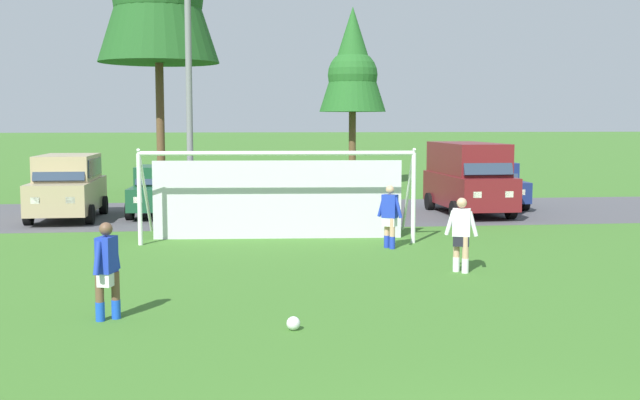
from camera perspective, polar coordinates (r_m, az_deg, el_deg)
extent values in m
plane|color=#3D7028|center=(21.47, 0.90, -3.08)|extent=(400.00, 400.00, 0.00)
cube|color=#4C4C51|center=(28.36, -0.99, -0.91)|extent=(52.00, 8.40, 0.01)
sphere|color=white|center=(12.60, -1.94, -8.92)|extent=(0.22, 0.22, 0.22)
sphere|color=black|center=(12.60, -1.94, -8.89)|extent=(0.08, 0.08, 0.08)
sphere|color=red|center=(12.61, -1.66, -8.91)|extent=(0.07, 0.07, 0.07)
cylinder|color=white|center=(21.35, 6.79, 0.13)|extent=(0.12, 0.12, 2.44)
cylinder|color=white|center=(21.39, -12.94, 0.03)|extent=(0.12, 0.12, 2.44)
cylinder|color=white|center=(20.97, -3.10, 3.40)|extent=(7.31, 0.64, 0.12)
cylinder|color=white|center=(22.22, 6.41, 0.67)|extent=(0.22, 1.95, 2.46)
cylinder|color=white|center=(22.26, -12.54, 0.58)|extent=(0.22, 1.95, 2.46)
cube|color=silver|center=(22.06, -3.07, 0.02)|extent=(6.94, 0.53, 2.20)
cylinder|color=brown|center=(13.67, -14.58, -6.69)|extent=(0.14, 0.14, 0.80)
cylinder|color=brown|center=(13.58, -15.66, -6.80)|extent=(0.14, 0.14, 0.80)
cylinder|color=blue|center=(13.72, -14.55, -7.66)|extent=(0.15, 0.15, 0.32)
cylinder|color=blue|center=(13.63, -15.63, -7.79)|extent=(0.15, 0.15, 0.32)
cube|color=silver|center=(13.56, -15.15, -5.42)|extent=(0.31, 0.39, 0.28)
cube|color=#1E38B7|center=(13.49, -15.20, -3.84)|extent=(0.34, 0.43, 0.60)
sphere|color=brown|center=(13.43, -15.24, -2.03)|extent=(0.22, 0.22, 0.22)
cylinder|color=#1E38B7|center=(13.70, -14.58, -3.76)|extent=(0.16, 0.25, 0.55)
cylinder|color=#1E38B7|center=(13.29, -15.82, -4.09)|extent=(0.16, 0.25, 0.55)
cylinder|color=tan|center=(20.41, 5.26, -2.43)|extent=(0.14, 0.14, 0.80)
cylinder|color=tan|center=(20.59, 4.87, -2.36)|extent=(0.14, 0.14, 0.80)
cylinder|color=#1E38B7|center=(20.44, 5.25, -3.10)|extent=(0.15, 0.15, 0.32)
cylinder|color=#1E38B7|center=(20.63, 4.86, -3.02)|extent=(0.15, 0.15, 0.32)
cube|color=silver|center=(20.46, 5.07, -1.51)|extent=(0.40, 0.37, 0.28)
cube|color=#1E38B7|center=(20.41, 5.08, -0.45)|extent=(0.45, 0.41, 0.60)
sphere|color=tan|center=(20.37, 5.09, 0.75)|extent=(0.22, 0.22, 0.22)
cylinder|color=#1E38B7|center=(20.29, 5.69, -0.55)|extent=(0.24, 0.20, 0.55)
cylinder|color=#1E38B7|center=(20.55, 4.48, -0.46)|extent=(0.24, 0.20, 0.55)
cylinder|color=tan|center=(17.41, 10.49, -3.93)|extent=(0.14, 0.14, 0.80)
cylinder|color=tan|center=(17.55, 9.85, -3.84)|extent=(0.14, 0.14, 0.80)
cylinder|color=white|center=(17.46, 10.47, -4.70)|extent=(0.15, 0.15, 0.32)
cylinder|color=white|center=(17.59, 9.84, -4.61)|extent=(0.15, 0.15, 0.32)
cube|color=black|center=(17.43, 10.18, -2.85)|extent=(0.39, 0.32, 0.28)
cube|color=white|center=(17.38, 10.21, -1.61)|extent=(0.44, 0.35, 0.60)
sphere|color=tan|center=(17.33, 10.23, -0.20)|extent=(0.22, 0.22, 0.22)
cylinder|color=white|center=(17.33, 11.03, -1.71)|extent=(0.25, 0.16, 0.55)
cylinder|color=white|center=(17.43, 9.39, -1.64)|extent=(0.25, 0.16, 0.55)
cube|color=tan|center=(27.69, -17.81, 0.35)|extent=(1.90, 4.60, 1.00)
cube|color=tan|center=(27.81, -17.79, 2.28)|extent=(1.75, 3.00, 0.84)
cube|color=#28384C|center=(26.42, -18.37, 2.04)|extent=(1.62, 0.38, 0.71)
cube|color=#28384C|center=(27.66, -15.99, 2.31)|extent=(0.04, 2.55, 0.59)
cube|color=white|center=(25.37, -17.62, 0.00)|extent=(0.28, 0.08, 0.20)
cube|color=white|center=(25.59, -19.92, -0.03)|extent=(0.28, 0.08, 0.20)
cube|color=#B21414|center=(29.81, -16.01, 0.87)|extent=(0.28, 0.08, 0.20)
cube|color=#B21414|center=(29.99, -17.98, 0.84)|extent=(0.28, 0.08, 0.20)
cylinder|color=black|center=(26.17, -16.32, -1.01)|extent=(0.24, 0.64, 0.64)
cylinder|color=black|center=(26.55, -20.37, -1.04)|extent=(0.24, 0.64, 0.64)
cylinder|color=black|center=(28.97, -15.40, -0.35)|extent=(0.24, 0.64, 0.64)
cylinder|color=black|center=(29.32, -19.08, -0.39)|extent=(0.24, 0.64, 0.64)
cube|color=#194C2D|center=(28.07, -11.37, 0.34)|extent=(2.03, 4.29, 0.76)
cube|color=#194C2D|center=(28.17, -11.36, 1.79)|extent=(1.77, 2.19, 0.64)
cube|color=#28384C|center=(27.21, -11.63, 1.60)|extent=(1.55, 0.40, 0.55)
cube|color=#28384C|center=(28.07, -9.66, 1.80)|extent=(0.14, 1.78, 0.45)
cube|color=white|center=(25.97, -10.90, 0.03)|extent=(0.28, 0.10, 0.20)
cube|color=white|center=(26.12, -13.05, 0.01)|extent=(0.28, 0.10, 0.20)
cube|color=#B21414|center=(30.05, -9.91, 0.81)|extent=(0.28, 0.10, 0.20)
cube|color=#B21414|center=(30.17, -11.78, 0.80)|extent=(0.28, 0.10, 0.20)
cylinder|color=black|center=(26.72, -9.81, -0.72)|extent=(0.28, 0.65, 0.64)
cylinder|color=black|center=(26.97, -13.62, -0.74)|extent=(0.28, 0.65, 0.64)
cylinder|color=black|center=(29.29, -9.27, -0.15)|extent=(0.28, 0.65, 0.64)
cylinder|color=black|center=(29.52, -12.75, -0.17)|extent=(0.28, 0.65, 0.64)
cube|color=red|center=(29.31, -5.33, 0.65)|extent=(1.86, 4.23, 0.76)
cube|color=red|center=(29.40, -5.35, 2.04)|extent=(1.69, 2.12, 0.64)
cube|color=#28384C|center=(28.44, -5.27, 1.87)|extent=(1.53, 0.34, 0.55)
cube|color=#28384C|center=(29.45, -3.73, 2.06)|extent=(0.07, 1.79, 0.45)
cube|color=white|center=(27.28, -4.11, 0.39)|extent=(0.28, 0.08, 0.20)
cube|color=white|center=(27.24, -6.19, 0.36)|extent=(0.28, 0.08, 0.20)
cube|color=#B21414|center=(31.38, -4.58, 1.09)|extent=(0.28, 0.08, 0.20)
cube|color=#B21414|center=(31.34, -6.39, 1.07)|extent=(0.28, 0.08, 0.20)
cylinder|color=black|center=(28.10, -3.38, -0.33)|extent=(0.25, 0.64, 0.64)
cylinder|color=black|center=(28.03, -7.05, -0.38)|extent=(0.25, 0.64, 0.64)
cylinder|color=black|center=(30.69, -3.74, 0.18)|extent=(0.25, 0.64, 0.64)
cylinder|color=black|center=(30.62, -7.11, 0.14)|extent=(0.25, 0.64, 0.64)
cube|color=black|center=(29.24, 0.92, 0.66)|extent=(1.85, 4.22, 0.76)
cube|color=black|center=(29.33, 0.88, 2.05)|extent=(1.68, 2.12, 0.64)
cube|color=#28384C|center=(28.38, 1.16, 1.89)|extent=(1.53, 0.33, 0.55)
cube|color=#28384C|center=(29.47, 2.49, 2.06)|extent=(0.06, 1.79, 0.45)
cube|color=white|center=(27.29, 2.58, 0.40)|extent=(0.28, 0.08, 0.20)
cube|color=white|center=(27.13, 0.52, 0.37)|extent=(0.28, 0.08, 0.20)
cube|color=#B21414|center=(31.34, 1.27, 1.10)|extent=(0.28, 0.08, 0.20)
cube|color=#B21414|center=(31.20, -0.53, 1.08)|extent=(0.28, 0.08, 0.20)
cylinder|color=black|center=(28.15, 3.12, -0.32)|extent=(0.25, 0.64, 0.64)
cylinder|color=black|center=(27.87, -0.52, -0.37)|extent=(0.25, 0.64, 0.64)
cylinder|color=black|center=(30.70, 2.23, 0.19)|extent=(0.25, 0.64, 0.64)
cylinder|color=black|center=(30.45, -1.11, 0.15)|extent=(0.25, 0.64, 0.64)
cube|color=maroon|center=(28.29, 10.72, 0.74)|extent=(2.10, 4.85, 1.10)
cube|color=maroon|center=(28.41, 10.63, 2.98)|extent=(1.92, 4.15, 1.10)
cube|color=#28384C|center=(26.56, 12.02, 2.73)|extent=(1.68, 0.51, 0.91)
cube|color=#28384C|center=(28.72, 12.35, 2.98)|extent=(0.14, 3.48, 0.77)
cube|color=white|center=(26.28, 13.52, 0.41)|extent=(0.28, 0.09, 0.20)
cube|color=white|center=(25.89, 11.31, 0.38)|extent=(0.28, 0.09, 0.20)
cube|color=#B21414|center=(30.69, 10.23, 1.23)|extent=(0.28, 0.09, 0.20)
cube|color=#B21414|center=(30.36, 8.30, 1.21)|extent=(0.28, 0.09, 0.20)
cylinder|color=black|center=(27.31, 13.67, -0.66)|extent=(0.26, 0.65, 0.64)
cylinder|color=black|center=(26.63, 9.76, -0.74)|extent=(0.26, 0.65, 0.64)
cylinder|color=black|center=(30.07, 11.54, -0.04)|extent=(0.26, 0.65, 0.64)
cylinder|color=black|center=(29.46, 7.95, -0.09)|extent=(0.26, 0.65, 0.64)
cube|color=navy|center=(30.85, 12.22, 0.80)|extent=(1.92, 4.25, 0.76)
cube|color=navy|center=(30.94, 12.16, 2.12)|extent=(1.72, 2.15, 0.64)
cube|color=#28384C|center=(30.02, 12.71, 1.96)|extent=(1.54, 0.36, 0.55)
cube|color=#28384C|center=(31.20, 13.63, 2.11)|extent=(0.09, 1.79, 0.45)
cube|color=white|center=(29.05, 14.36, 0.55)|extent=(0.28, 0.09, 0.20)
cube|color=white|center=(28.74, 12.50, 0.54)|extent=(0.28, 0.09, 0.20)
cube|color=#B21414|center=(32.95, 11.98, 1.20)|extent=(0.28, 0.09, 0.20)
cube|color=#B21414|center=(32.67, 10.32, 1.20)|extent=(0.28, 0.09, 0.20)
cylinder|color=black|center=(29.94, 14.59, -0.13)|extent=(0.26, 0.65, 0.64)
cylinder|color=black|center=(29.38, 11.28, -0.17)|extent=(0.26, 0.65, 0.64)
cylinder|color=black|center=(32.39, 13.04, 0.34)|extent=(0.26, 0.65, 0.64)
cylinder|color=black|center=(31.88, 9.96, 0.32)|extent=(0.26, 0.65, 0.64)
cylinder|color=brown|center=(35.36, -11.48, 5.01)|extent=(0.36, 0.36, 5.81)
cylinder|color=brown|center=(40.25, 2.35, 3.74)|extent=(0.36, 0.36, 3.75)
cone|color=#236023|center=(40.34, 2.38, 10.14)|extent=(3.38, 3.38, 5.25)
sphere|color=#236023|center=(40.29, 2.37, 9.03)|extent=(2.53, 2.53, 2.53)
cylinder|color=slate|center=(22.76, -9.46, 7.62)|extent=(0.18, 0.18, 8.14)
cylinder|color=slate|center=(22.97, -9.30, -2.20)|extent=(0.32, 0.32, 0.30)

